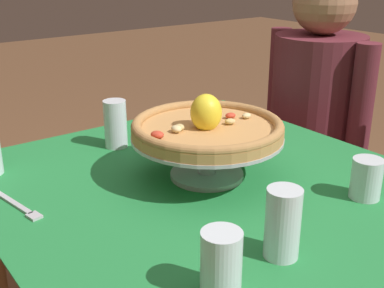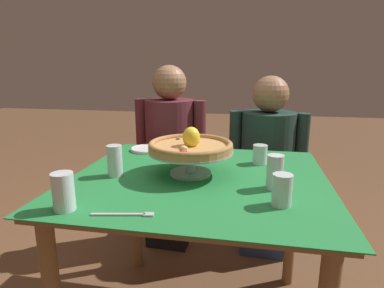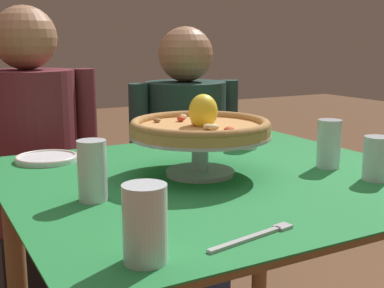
{
  "view_description": "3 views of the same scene",
  "coord_description": "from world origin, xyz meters",
  "px_view_note": "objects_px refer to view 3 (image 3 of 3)",
  "views": [
    {
      "loc": [
        0.83,
        -0.67,
        1.28
      ],
      "look_at": [
        -0.07,
        -0.0,
        0.85
      ],
      "focal_mm": 46.4,
      "sensor_mm": 36.0,
      "label": 1
    },
    {
      "loc": [
        0.21,
        -1.29,
        1.23
      ],
      "look_at": [
        -0.05,
        0.09,
        0.88
      ],
      "focal_mm": 30.06,
      "sensor_mm": 36.0,
      "label": 2
    },
    {
      "loc": [
        -0.68,
        -1.1,
        1.11
      ],
      "look_at": [
        -0.06,
        0.03,
        0.85
      ],
      "focal_mm": 47.59,
      "sensor_mm": 36.0,
      "label": 3
    }
  ],
  "objects_px": {
    "diner_left": "(34,183)",
    "diner_right": "(186,168)",
    "water_glass_front_left": "(145,228)",
    "water_glass_side_right": "(329,147)",
    "dinner_fork": "(256,236)",
    "pizza": "(200,126)",
    "water_glass_back_right": "(247,136)",
    "side_plate": "(47,158)",
    "pizza_stand": "(200,146)",
    "water_glass_side_left": "(92,175)",
    "water_glass_front_right": "(377,161)"
  },
  "relations": [
    {
      "from": "water_glass_side_right",
      "to": "diner_left",
      "type": "height_order",
      "value": "diner_left"
    },
    {
      "from": "water_glass_side_right",
      "to": "diner_right",
      "type": "xyz_separation_m",
      "value": [
        0.01,
        0.86,
        -0.25
      ]
    },
    {
      "from": "water_glass_front_left",
      "to": "diner_left",
      "type": "height_order",
      "value": "diner_left"
    },
    {
      "from": "water_glass_side_right",
      "to": "dinner_fork",
      "type": "xyz_separation_m",
      "value": [
        -0.48,
        -0.32,
        -0.06
      ]
    },
    {
      "from": "water_glass_side_right",
      "to": "diner_left",
      "type": "distance_m",
      "value": 1.08
    },
    {
      "from": "dinner_fork",
      "to": "water_glass_front_left",
      "type": "bearing_deg",
      "value": 179.45
    },
    {
      "from": "pizza",
      "to": "water_glass_side_left",
      "type": "bearing_deg",
      "value": -166.08
    },
    {
      "from": "water_glass_front_left",
      "to": "side_plate",
      "type": "distance_m",
      "value": 0.78
    },
    {
      "from": "water_glass_front_right",
      "to": "side_plate",
      "type": "height_order",
      "value": "water_glass_front_right"
    },
    {
      "from": "diner_left",
      "to": "diner_right",
      "type": "height_order",
      "value": "diner_left"
    },
    {
      "from": "water_glass_front_right",
      "to": "dinner_fork",
      "type": "height_order",
      "value": "water_glass_front_right"
    },
    {
      "from": "water_glass_side_right",
      "to": "diner_right",
      "type": "distance_m",
      "value": 0.9
    },
    {
      "from": "side_plate",
      "to": "water_glass_back_right",
      "type": "bearing_deg",
      "value": -12.28
    },
    {
      "from": "dinner_fork",
      "to": "diner_right",
      "type": "xyz_separation_m",
      "value": [
        0.49,
        1.19,
        -0.2
      ]
    },
    {
      "from": "pizza_stand",
      "to": "diner_right",
      "type": "height_order",
      "value": "diner_right"
    },
    {
      "from": "pizza",
      "to": "side_plate",
      "type": "distance_m",
      "value": 0.49
    },
    {
      "from": "pizza",
      "to": "water_glass_back_right",
      "type": "xyz_separation_m",
      "value": [
        0.3,
        0.22,
        -0.09
      ]
    },
    {
      "from": "water_glass_front_left",
      "to": "side_plate",
      "type": "height_order",
      "value": "water_glass_front_left"
    },
    {
      "from": "pizza_stand",
      "to": "water_glass_side_right",
      "type": "distance_m",
      "value": 0.36
    },
    {
      "from": "pizza_stand",
      "to": "water_glass_side_right",
      "type": "height_order",
      "value": "water_glass_side_right"
    },
    {
      "from": "pizza_stand",
      "to": "water_glass_side_right",
      "type": "bearing_deg",
      "value": -16.67
    },
    {
      "from": "water_glass_back_right",
      "to": "side_plate",
      "type": "bearing_deg",
      "value": 167.72
    },
    {
      "from": "pizza_stand",
      "to": "water_glass_front_left",
      "type": "height_order",
      "value": "water_glass_front_left"
    },
    {
      "from": "water_glass_back_right",
      "to": "pizza",
      "type": "bearing_deg",
      "value": -144.09
    },
    {
      "from": "pizza",
      "to": "water_glass_back_right",
      "type": "distance_m",
      "value": 0.38
    },
    {
      "from": "water_glass_side_left",
      "to": "dinner_fork",
      "type": "distance_m",
      "value": 0.4
    },
    {
      "from": "water_glass_front_right",
      "to": "water_glass_side_left",
      "type": "bearing_deg",
      "value": 165.15
    },
    {
      "from": "water_glass_front_left",
      "to": "dinner_fork",
      "type": "xyz_separation_m",
      "value": [
        0.21,
        -0.0,
        -0.05
      ]
    },
    {
      "from": "pizza",
      "to": "diner_right",
      "type": "distance_m",
      "value": 0.9
    },
    {
      "from": "water_glass_side_left",
      "to": "pizza",
      "type": "bearing_deg",
      "value": 13.92
    },
    {
      "from": "water_glass_back_right",
      "to": "pizza_stand",
      "type": "bearing_deg",
      "value": -144.21
    },
    {
      "from": "side_plate",
      "to": "pizza_stand",
      "type": "bearing_deg",
      "value": -47.81
    },
    {
      "from": "dinner_fork",
      "to": "water_glass_front_right",
      "type": "bearing_deg",
      "value": 18.99
    },
    {
      "from": "pizza",
      "to": "side_plate",
      "type": "xyz_separation_m",
      "value": [
        -0.32,
        0.35,
        -0.12
      ]
    },
    {
      "from": "water_glass_front_right",
      "to": "dinner_fork",
      "type": "relative_size",
      "value": 0.55
    },
    {
      "from": "dinner_fork",
      "to": "diner_right",
      "type": "distance_m",
      "value": 1.3
    },
    {
      "from": "water_glass_side_right",
      "to": "water_glass_back_right",
      "type": "height_order",
      "value": "water_glass_side_right"
    },
    {
      "from": "pizza_stand",
      "to": "dinner_fork",
      "type": "bearing_deg",
      "value": -106.57
    },
    {
      "from": "side_plate",
      "to": "diner_right",
      "type": "height_order",
      "value": "diner_right"
    },
    {
      "from": "water_glass_back_right",
      "to": "water_glass_front_right",
      "type": "bearing_deg",
      "value": -82.35
    },
    {
      "from": "diner_right",
      "to": "dinner_fork",
      "type": "bearing_deg",
      "value": -112.4
    },
    {
      "from": "water_glass_side_left",
      "to": "diner_right",
      "type": "xyz_separation_m",
      "value": [
        0.68,
        0.84,
        -0.25
      ]
    },
    {
      "from": "water_glass_front_right",
      "to": "diner_left",
      "type": "relative_size",
      "value": 0.09
    },
    {
      "from": "pizza",
      "to": "water_glass_front_left",
      "type": "distance_m",
      "value": 0.55
    },
    {
      "from": "side_plate",
      "to": "dinner_fork",
      "type": "relative_size",
      "value": 0.9
    },
    {
      "from": "diner_left",
      "to": "dinner_fork",
      "type": "bearing_deg",
      "value": -82.41
    },
    {
      "from": "water_glass_side_right",
      "to": "water_glass_side_left",
      "type": "xyz_separation_m",
      "value": [
        -0.66,
        0.03,
        0.0
      ]
    },
    {
      "from": "water_glass_side_right",
      "to": "water_glass_front_left",
      "type": "bearing_deg",
      "value": -155.06
    },
    {
      "from": "pizza_stand",
      "to": "water_glass_back_right",
      "type": "height_order",
      "value": "pizza_stand"
    },
    {
      "from": "water_glass_side_right",
      "to": "water_glass_side_left",
      "type": "relative_size",
      "value": 0.99
    }
  ]
}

